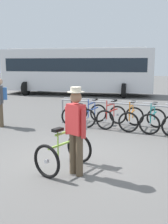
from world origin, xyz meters
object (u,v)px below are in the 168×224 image
racked_bike_blue (93,114)px  racked_bike_teal (153,120)px  racked_bike_black (75,113)px  featured_bicycle (68,145)px  racked_bike_orange (132,118)px  person_with_featured_bike (76,128)px  racked_bike_red (112,116)px  bus_distant (77,69)px  pedestrian_with_backpack (1,99)px

racked_bike_blue → racked_bike_teal: (2.10, -0.13, 0.00)m
racked_bike_black → featured_bicycle: bearing=-68.1°
racked_bike_orange → featured_bicycle: size_ratio=0.90×
racked_bike_teal → featured_bicycle: 4.02m
racked_bike_orange → person_with_featured_bike: person_with_featured_bike is taller
racked_bike_black → racked_bike_red: size_ratio=0.99×
racked_bike_blue → bus_distant: size_ratio=0.11×
featured_bicycle → racked_bike_red: bearing=93.2°
racked_bike_black → racked_bike_blue: (0.70, -0.04, 0.00)m
racked_bike_teal → racked_bike_blue: bearing=176.3°
racked_bike_red → bus_distant: size_ratio=0.11×
racked_bike_blue → pedestrian_with_backpack: bearing=-153.4°
racked_bike_red → person_with_featured_bike: size_ratio=0.68×
racked_bike_blue → racked_bike_red: (0.70, -0.04, 0.00)m
person_with_featured_bike → racked_bike_black: bearing=114.1°
racked_bike_blue → racked_bike_black: bearing=176.3°
racked_bike_blue → racked_bike_orange: same height
person_with_featured_bike → pedestrian_with_backpack: 4.91m
racked_bike_blue → pedestrian_with_backpack: 3.18m
racked_bike_blue → bus_distant: 9.40m
racked_bike_black → person_with_featured_bike: 4.72m
racked_bike_black → featured_bicycle: (1.62, -4.02, 0.12)m
racked_bike_orange → racked_bike_blue: bearing=176.3°
bus_distant → racked_bike_black: bearing=-67.2°
racked_bike_orange → racked_bike_teal: size_ratio=0.98×
featured_bicycle → person_with_featured_bike: (0.30, -0.26, 0.46)m
racked_bike_red → bus_distant: bearing=120.2°
racked_bike_red → racked_bike_orange: size_ratio=1.05×
racked_bike_black → racked_bike_blue: 0.70m
racked_bike_teal → bus_distant: bus_distant is taller
racked_bike_orange → person_with_featured_bike: (-0.18, -4.14, 0.58)m
racked_bike_black → racked_bike_red: 1.40m
racked_bike_red → bus_distant: (-4.87, 8.36, 1.37)m
featured_bicycle → pedestrian_with_backpack: pedestrian_with_backpack is taller
racked_bike_orange → person_with_featured_bike: 4.18m
racked_bike_orange → bus_distant: size_ratio=0.11×
racked_bike_red → pedestrian_with_backpack: pedestrian_with_backpack is taller
racked_bike_teal → bus_distant: size_ratio=0.11×
pedestrian_with_backpack → bus_distant: size_ratio=0.16×
racked_bike_blue → featured_bicycle: bearing=-77.0°
person_with_featured_bike → bus_distant: 13.67m
racked_bike_teal → person_with_featured_bike: 4.23m
racked_bike_red → racked_bike_orange: bearing=-3.7°
racked_bike_red → racked_bike_teal: 1.40m
person_with_featured_bike → pedestrian_with_backpack: size_ratio=1.05×
racked_bike_black → racked_bike_teal: 2.80m
bus_distant → featured_bicycle: bearing=-67.5°
racked_bike_teal → pedestrian_with_backpack: (-4.90, -1.27, 0.57)m
racked_bike_teal → featured_bicycle: featured_bicycle is taller
racked_bike_orange → bus_distant: (-5.57, 8.40, 1.37)m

